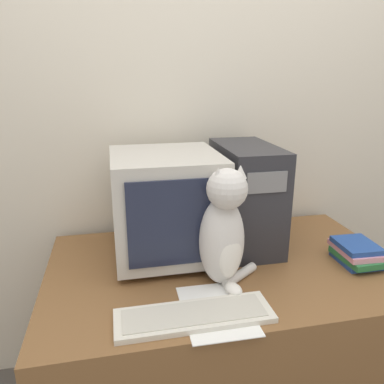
{
  "coord_description": "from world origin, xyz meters",
  "views": [
    {
      "loc": [
        -0.4,
        -0.83,
        1.42
      ],
      "look_at": [
        -0.13,
        0.42,
        1.02
      ],
      "focal_mm": 35.0,
      "sensor_mm": 36.0,
      "label": 1
    }
  ],
  "objects_px": {
    "cat": "(224,231)",
    "pen": "(173,307)",
    "crt_monitor": "(166,204)",
    "book_stack": "(357,253)",
    "keyboard": "(194,316)",
    "computer_tower": "(246,196)"
  },
  "relations": [
    {
      "from": "computer_tower",
      "to": "cat",
      "type": "distance_m",
      "value": 0.35
    },
    {
      "from": "crt_monitor",
      "to": "keyboard",
      "type": "distance_m",
      "value": 0.48
    },
    {
      "from": "computer_tower",
      "to": "book_stack",
      "type": "bearing_deg",
      "value": -35.62
    },
    {
      "from": "crt_monitor",
      "to": "book_stack",
      "type": "distance_m",
      "value": 0.77
    },
    {
      "from": "cat",
      "to": "pen",
      "type": "relative_size",
      "value": 2.93
    },
    {
      "from": "crt_monitor",
      "to": "keyboard",
      "type": "bearing_deg",
      "value": -87.85
    },
    {
      "from": "book_stack",
      "to": "pen",
      "type": "bearing_deg",
      "value": -169.27
    },
    {
      "from": "crt_monitor",
      "to": "pen",
      "type": "relative_size",
      "value": 3.01
    },
    {
      "from": "cat",
      "to": "crt_monitor",
      "type": "bearing_deg",
      "value": 108.3
    },
    {
      "from": "computer_tower",
      "to": "pen",
      "type": "distance_m",
      "value": 0.59
    },
    {
      "from": "book_stack",
      "to": "keyboard",
      "type": "bearing_deg",
      "value": -163.25
    },
    {
      "from": "keyboard",
      "to": "cat",
      "type": "height_order",
      "value": "cat"
    },
    {
      "from": "computer_tower",
      "to": "keyboard",
      "type": "xyz_separation_m",
      "value": [
        -0.33,
        -0.47,
        -0.21
      ]
    },
    {
      "from": "book_stack",
      "to": "pen",
      "type": "distance_m",
      "value": 0.76
    },
    {
      "from": "cat",
      "to": "book_stack",
      "type": "distance_m",
      "value": 0.58
    },
    {
      "from": "cat",
      "to": "book_stack",
      "type": "height_order",
      "value": "cat"
    },
    {
      "from": "pen",
      "to": "book_stack",
      "type": "bearing_deg",
      "value": 10.73
    },
    {
      "from": "cat",
      "to": "pen",
      "type": "xyz_separation_m",
      "value": [
        -0.2,
        -0.11,
        -0.19
      ]
    },
    {
      "from": "computer_tower",
      "to": "keyboard",
      "type": "bearing_deg",
      "value": -124.58
    },
    {
      "from": "keyboard",
      "to": "crt_monitor",
      "type": "bearing_deg",
      "value": 92.15
    },
    {
      "from": "crt_monitor",
      "to": "computer_tower",
      "type": "relative_size",
      "value": 1.02
    },
    {
      "from": "crt_monitor",
      "to": "pen",
      "type": "xyz_separation_m",
      "value": [
        -0.04,
        -0.37,
        -0.21
      ]
    }
  ]
}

